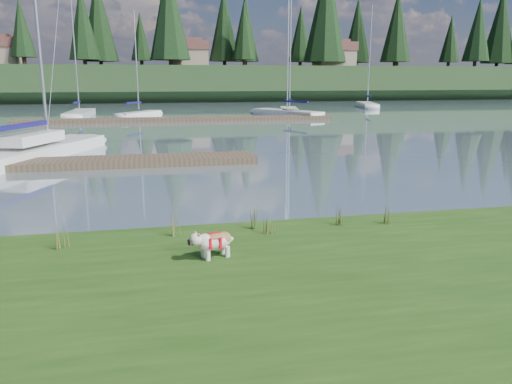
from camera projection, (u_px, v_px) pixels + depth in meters
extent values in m
plane|color=slate|center=(155.00, 122.00, 41.25)|extent=(200.00, 200.00, 0.00)
cube|color=#294C16|center=(187.00, 331.00, 6.88)|extent=(60.00, 9.00, 0.35)
cube|color=#1C3218|center=(151.00, 84.00, 81.69)|extent=(200.00, 20.00, 5.00)
cylinder|color=silver|center=(208.00, 255.00, 9.03)|extent=(0.09, 0.09, 0.20)
cylinder|color=silver|center=(203.00, 252.00, 9.20)|extent=(0.09, 0.09, 0.20)
cylinder|color=silver|center=(227.00, 252.00, 9.23)|extent=(0.09, 0.09, 0.20)
cylinder|color=silver|center=(223.00, 248.00, 9.39)|extent=(0.09, 0.09, 0.20)
ellipsoid|color=silver|center=(216.00, 241.00, 9.17)|extent=(0.72, 0.51, 0.31)
ellipsoid|color=#9F6B3B|center=(216.00, 236.00, 9.15)|extent=(0.53, 0.43, 0.11)
ellipsoid|color=silver|center=(196.00, 239.00, 8.96)|extent=(0.29, 0.30, 0.23)
cube|color=black|center=(191.00, 242.00, 8.92)|extent=(0.10, 0.13, 0.09)
cube|color=white|center=(39.00, 153.00, 22.80)|extent=(5.18, 8.94, 0.70)
ellipsoid|color=white|center=(87.00, 141.00, 27.03)|extent=(2.69, 2.96, 0.70)
cube|color=#121053|center=(18.00, 126.00, 21.25)|extent=(1.69, 3.80, 0.20)
cube|color=white|center=(31.00, 138.00, 22.15)|extent=(2.51, 3.50, 0.45)
cube|color=#4C3D2C|center=(62.00, 164.00, 20.39)|extent=(16.00, 2.00, 0.30)
cube|color=#4C3D2C|center=(179.00, 119.00, 41.62)|extent=(26.00, 2.20, 0.30)
cube|color=white|center=(80.00, 115.00, 45.84)|extent=(2.02, 8.02, 0.70)
ellipsoid|color=white|center=(86.00, 112.00, 49.67)|extent=(1.80, 2.22, 0.70)
cylinder|color=silver|center=(74.00, 37.00, 44.31)|extent=(0.12, 0.12, 12.47)
cube|color=#121053|center=(77.00, 102.00, 44.54)|extent=(0.28, 3.18, 0.20)
cube|color=white|center=(139.00, 116.00, 44.71)|extent=(4.05, 5.10, 0.70)
ellipsoid|color=white|center=(156.00, 114.00, 47.11)|extent=(1.79, 1.87, 0.70)
cylinder|color=silver|center=(136.00, 61.00, 43.63)|extent=(0.12, 0.12, 8.43)
cube|color=#121053|center=(133.00, 103.00, 43.79)|extent=(1.38, 1.87, 0.20)
cube|color=white|center=(287.00, 114.00, 47.00)|extent=(5.34, 7.83, 0.70)
ellipsoid|color=white|center=(260.00, 112.00, 49.95)|extent=(2.54, 2.72, 0.70)
cylinder|color=silver|center=(288.00, 40.00, 45.50)|extent=(0.12, 0.12, 12.18)
cube|color=#121053|center=(295.00, 102.00, 45.93)|extent=(1.67, 2.87, 0.20)
cube|color=white|center=(289.00, 112.00, 50.00)|extent=(3.06, 7.13, 0.70)
ellipsoid|color=white|center=(288.00, 109.00, 53.39)|extent=(1.89, 2.18, 0.70)
cylinder|color=silver|center=(290.00, 50.00, 48.66)|extent=(0.12, 0.12, 10.72)
cube|color=#121053|center=(290.00, 100.00, 48.81)|extent=(0.80, 2.74, 0.20)
cube|color=white|center=(367.00, 106.00, 60.23)|extent=(3.51, 7.53, 0.70)
ellipsoid|color=white|center=(363.00, 104.00, 63.81)|extent=(2.07, 2.35, 0.70)
cylinder|color=silver|center=(370.00, 54.00, 58.87)|extent=(0.12, 0.12, 10.96)
cube|color=#121053|center=(369.00, 96.00, 58.99)|extent=(0.95, 2.88, 0.20)
cone|color=#475B23|center=(172.00, 221.00, 10.42)|extent=(0.03, 0.03, 0.63)
cone|color=brown|center=(178.00, 224.00, 10.39)|extent=(0.03, 0.03, 0.50)
cone|color=#475B23|center=(175.00, 219.00, 10.46)|extent=(0.03, 0.03, 0.69)
cone|color=brown|center=(179.00, 225.00, 10.45)|extent=(0.03, 0.03, 0.44)
cone|color=#475B23|center=(173.00, 223.00, 10.36)|extent=(0.03, 0.03, 0.57)
cone|color=#475B23|center=(249.00, 217.00, 10.89)|extent=(0.03, 0.03, 0.54)
cone|color=brown|center=(255.00, 220.00, 10.86)|extent=(0.03, 0.03, 0.43)
cone|color=#475B23|center=(251.00, 215.00, 10.92)|extent=(0.03, 0.03, 0.59)
cone|color=brown|center=(256.00, 221.00, 10.91)|extent=(0.03, 0.03, 0.38)
cone|color=#475B23|center=(251.00, 219.00, 10.82)|extent=(0.03, 0.03, 0.48)
cone|color=#475B23|center=(335.00, 215.00, 11.11)|extent=(0.03, 0.03, 0.50)
cone|color=brown|center=(340.00, 218.00, 11.08)|extent=(0.03, 0.03, 0.40)
cone|color=#475B23|center=(337.00, 214.00, 11.15)|extent=(0.03, 0.03, 0.55)
cone|color=brown|center=(341.00, 218.00, 11.13)|extent=(0.03, 0.03, 0.35)
cone|color=#475B23|center=(337.00, 217.00, 11.04)|extent=(0.03, 0.03, 0.45)
cone|color=#475B23|center=(58.00, 233.00, 9.66)|extent=(0.03, 0.03, 0.60)
cone|color=brown|center=(64.00, 237.00, 9.63)|extent=(0.03, 0.03, 0.48)
cone|color=#475B23|center=(62.00, 231.00, 9.69)|extent=(0.03, 0.03, 0.66)
cone|color=brown|center=(66.00, 238.00, 9.68)|extent=(0.03, 0.03, 0.42)
cone|color=#475B23|center=(59.00, 236.00, 9.59)|extent=(0.03, 0.03, 0.54)
cone|color=#475B23|center=(266.00, 223.00, 10.59)|extent=(0.03, 0.03, 0.46)
cone|color=brown|center=(271.00, 225.00, 10.56)|extent=(0.03, 0.03, 0.37)
cone|color=#475B23|center=(268.00, 221.00, 10.63)|extent=(0.03, 0.03, 0.51)
cone|color=brown|center=(272.00, 226.00, 10.61)|extent=(0.03, 0.03, 0.33)
cone|color=#475B23|center=(267.00, 225.00, 10.52)|extent=(0.03, 0.03, 0.42)
cone|color=#475B23|center=(382.00, 212.00, 11.33)|extent=(0.03, 0.03, 0.51)
cone|color=brown|center=(388.00, 215.00, 11.29)|extent=(0.03, 0.03, 0.41)
cone|color=#475B23|center=(384.00, 211.00, 11.36)|extent=(0.03, 0.03, 0.56)
cone|color=brown|center=(388.00, 215.00, 11.34)|extent=(0.03, 0.03, 0.35)
cone|color=#475B23|center=(384.00, 214.00, 11.26)|extent=(0.03, 0.03, 0.46)
cube|color=#33281C|center=(172.00, 240.00, 11.10)|extent=(60.00, 0.50, 0.14)
cylinder|color=#382619|center=(85.00, 62.00, 77.97)|extent=(0.60, 0.60, 1.80)
cone|color=black|center=(82.00, 23.00, 76.65)|extent=(4.84, 4.84, 11.00)
cylinder|color=#382619|center=(171.00, 61.00, 74.85)|extent=(0.60, 0.60, 1.80)
cone|color=black|center=(169.00, 11.00, 73.23)|extent=(6.16, 6.16, 14.00)
cylinder|color=#382619|center=(244.00, 63.00, 81.07)|extent=(0.60, 0.60, 1.80)
cone|color=black|center=(244.00, 31.00, 79.95)|extent=(3.96, 3.96, 9.00)
cylinder|color=#382619|center=(324.00, 63.00, 81.76)|extent=(0.60, 0.60, 1.80)
cone|color=black|center=(326.00, 11.00, 79.94)|extent=(7.04, 7.04, 16.00)
cylinder|color=#382619|center=(395.00, 64.00, 87.43)|extent=(0.60, 0.60, 1.80)
cone|color=black|center=(397.00, 26.00, 86.01)|extent=(5.28, 5.28, 12.00)
cylinder|color=#382619|center=(475.00, 63.00, 86.21)|extent=(0.60, 0.60, 1.80)
cone|color=black|center=(478.00, 29.00, 84.95)|extent=(4.62, 4.62, 10.50)
cube|color=gray|center=(188.00, 59.00, 80.11)|extent=(6.00, 5.00, 2.80)
cube|color=brown|center=(188.00, 46.00, 79.64)|extent=(6.30, 5.30, 1.40)
cube|color=brown|center=(188.00, 40.00, 79.46)|extent=(4.20, 3.60, 0.70)
cube|color=gray|center=(334.00, 60.00, 83.01)|extent=(6.00, 5.00, 2.80)
cube|color=brown|center=(334.00, 47.00, 82.53)|extent=(6.30, 5.30, 1.40)
cube|color=brown|center=(335.00, 42.00, 82.35)|extent=(4.20, 3.60, 0.70)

